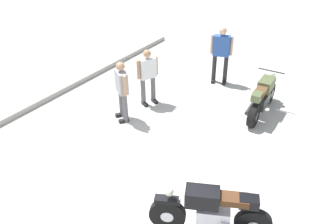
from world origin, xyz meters
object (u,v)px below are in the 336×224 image
Objects in this scene: motorcycle_black_cruiser at (211,211)px; person_in_blue_shirt at (221,51)px; person_in_gray_shirt at (122,88)px; motorcycle_olive_vintage at (263,98)px; person_in_white_shirt at (148,74)px.

motorcycle_black_cruiser is 5.86m from person_in_blue_shirt.
motorcycle_black_cruiser is 4.12m from person_in_gray_shirt.
motorcycle_black_cruiser reaches higher than motorcycle_olive_vintage.
person_in_blue_shirt is 1.11× the size of person_in_white_shirt.
person_in_blue_shirt is at bearing -90.22° from motorcycle_black_cruiser.
motorcycle_black_cruiser is 4.67m from person_in_white_shirt.
motorcycle_black_cruiser is 1.23× the size of person_in_white_shirt.
motorcycle_olive_vintage is at bearing 38.18° from person_in_blue_shirt.
motorcycle_black_cruiser is at bearing -14.50° from person_in_white_shirt.
motorcycle_olive_vintage is 2.13m from person_in_blue_shirt.
motorcycle_olive_vintage is 1.11× the size of person_in_blue_shirt.
person_in_blue_shirt is at bearing -165.57° from person_in_gray_shirt.
motorcycle_olive_vintage is at bearing 160.50° from person_in_gray_shirt.
person_in_white_shirt is (-1.19, 2.82, 0.40)m from motorcycle_olive_vintage.
motorcycle_olive_vintage is 3.08m from person_in_white_shirt.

